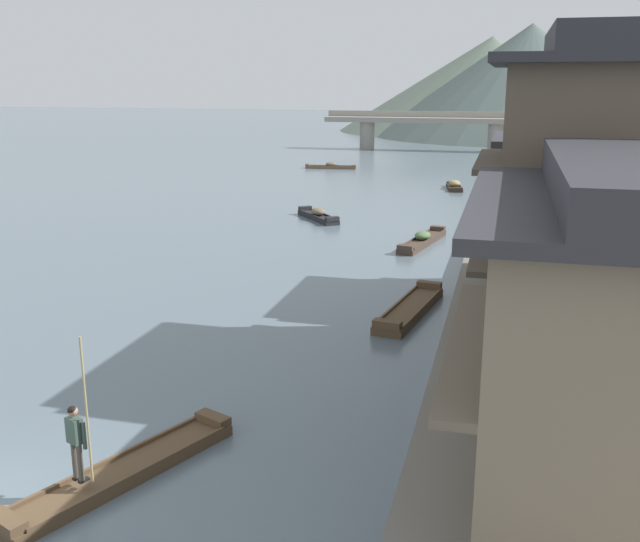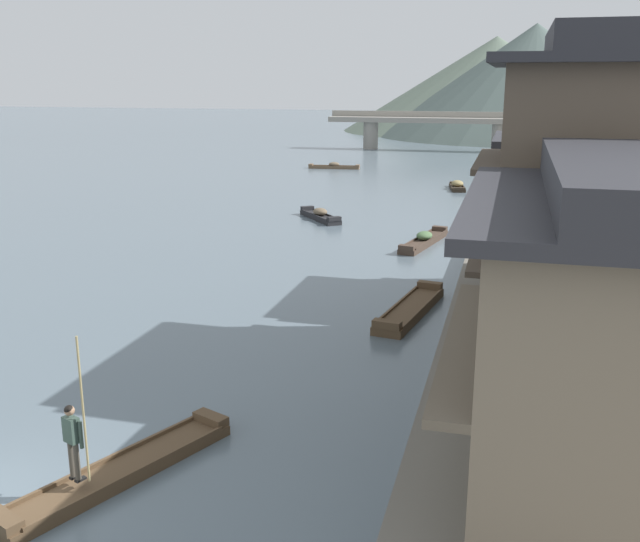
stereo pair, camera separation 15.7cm
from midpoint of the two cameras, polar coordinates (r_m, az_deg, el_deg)
name	(u,v)px [view 2 (the right image)]	position (r m, az deg, el deg)	size (l,w,h in m)	color
boat_foreground_poled	(121,471)	(16.13, -15.22, -15.05)	(3.01, 5.44, 0.43)	brown
boatman_person	(73,433)	(15.00, -18.72, -12.11)	(0.55, 0.34, 3.04)	black
boat_moored_nearest	(334,166)	(69.15, 1.19, 8.29)	(4.92, 1.23, 0.61)	brown
boat_moored_second	(410,310)	(25.79, 7.33, -3.05)	(1.87, 5.52, 0.54)	brown
boat_moored_third	(457,186)	(56.66, 10.91, 6.64)	(1.59, 3.77, 0.69)	#33281E
boat_moored_far	(320,216)	(43.23, 0.12, 4.42)	(3.36, 3.85, 0.70)	#232326
boat_midriver_drifting	(424,240)	(36.94, 8.39, 2.43)	(1.93, 5.57, 0.67)	#423328
house_waterfront_nearest	(615,333)	(14.03, 22.64, -4.56)	(5.74, 8.27, 6.14)	#7F705B
house_waterfront_second	(592,196)	(21.36, 21.00, 5.56)	(6.15, 6.81, 8.74)	brown
house_waterfront_tall	(573,204)	(28.18, 19.59, 5.04)	(6.22, 5.75, 6.14)	brown
stone_bridge	(434,125)	(88.84, 9.09, 11.35)	(25.62, 2.40, 4.56)	gray
hill_far_west	(533,80)	(116.69, 16.61, 14.30)	(47.29, 47.29, 16.45)	#4C5B56
hill_far_centre	(495,84)	(126.31, 13.72, 14.20)	(49.95, 49.95, 15.24)	#5B6B5B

